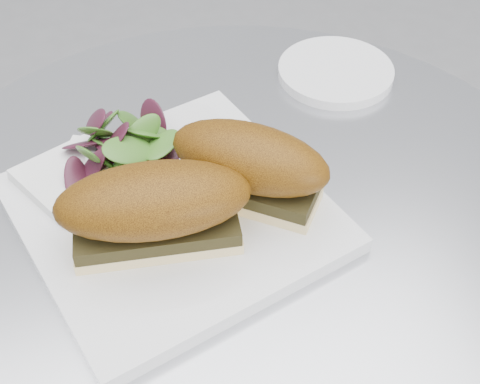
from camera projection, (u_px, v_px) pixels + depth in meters
The scene contains 7 objects.
table at pixel (240, 355), 0.81m from camera, with size 0.70×0.70×0.73m.
plate at pixel (173, 213), 0.63m from camera, with size 0.27×0.27×0.02m, color silver.
sandwich_left at pixel (154, 207), 0.57m from camera, with size 0.18×0.10×0.08m.
sandwich_right at pixel (250, 165), 0.61m from camera, with size 0.16×0.15×0.08m.
salad at pixel (115, 143), 0.66m from camera, with size 0.10×0.10×0.05m, color #487C28, non-canonical shape.
napkin at pixel (98, 187), 0.66m from camera, with size 0.12×0.12×0.02m, color white, non-canonical shape.
saucer at pixel (336, 72), 0.80m from camera, with size 0.14×0.14×0.01m, color silver.
Camera 1 is at (-0.14, -0.41, 1.20)m, focal length 50.00 mm.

